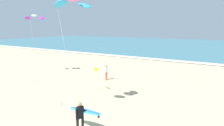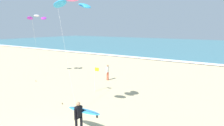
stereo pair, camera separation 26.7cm
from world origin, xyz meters
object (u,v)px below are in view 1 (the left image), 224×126
(lifeguard_flag, at_px, (95,77))
(kite_arc_rose_near, at_px, (73,3))
(surfer_lead, at_px, (82,114))
(kite_arc_ivory_far, at_px, (34,17))
(bystander_white_top, at_px, (106,72))

(lifeguard_flag, bearing_deg, kite_arc_rose_near, -67.66)
(kite_arc_rose_near, relative_size, lifeguard_flag, 3.31)
(lifeguard_flag, bearing_deg, surfer_lead, -58.17)
(kite_arc_ivory_far, bearing_deg, bystander_white_top, 15.36)
(surfer_lead, bearing_deg, kite_arc_ivory_far, 150.42)
(kite_arc_ivory_far, bearing_deg, lifeguard_flag, -8.96)
(surfer_lead, height_order, kite_arc_ivory_far, kite_arc_ivory_far)
(bystander_white_top, xyz_separation_m, lifeguard_flag, (1.24, -3.57, 0.45))
(surfer_lead, bearing_deg, bystander_white_top, 117.29)
(surfer_lead, distance_m, lifeguard_flag, 6.75)
(kite_arc_ivory_far, relative_size, bystander_white_top, 4.16)
(bystander_white_top, bearing_deg, lifeguard_flag, -70.83)
(kite_arc_ivory_far, height_order, bystander_white_top, kite_arc_ivory_far)
(kite_arc_rose_near, relative_size, kite_arc_ivory_far, 1.05)
(surfer_lead, xyz_separation_m, bystander_white_top, (-4.80, 9.30, -0.23))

